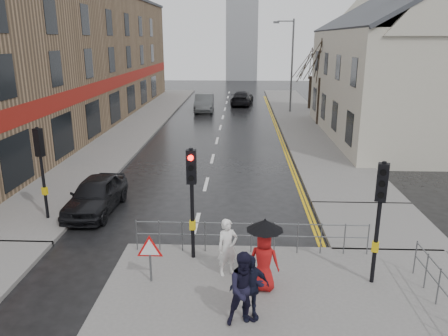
# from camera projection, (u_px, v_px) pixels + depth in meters

# --- Properties ---
(ground) EXTENTS (120.00, 120.00, 0.00)m
(ground) POSITION_uv_depth(u_px,v_px,m) (186.00, 264.00, 13.07)
(ground) COLOR black
(ground) RESTS_ON ground
(left_pavement) EXTENTS (4.00, 44.00, 0.14)m
(left_pavement) POSITION_uv_depth(u_px,v_px,m) (141.00, 121.00, 35.33)
(left_pavement) COLOR #605E5B
(left_pavement) RESTS_ON ground
(right_pavement) EXTENTS (4.00, 40.00, 0.14)m
(right_pavement) POSITION_uv_depth(u_px,v_px,m) (300.00, 118.00, 36.74)
(right_pavement) COLOR #605E5B
(right_pavement) RESTS_ON ground
(pavement_bridge_right) EXTENTS (4.00, 4.20, 0.14)m
(pavement_bridge_right) POSITION_uv_depth(u_px,v_px,m) (376.00, 225.00, 15.67)
(pavement_bridge_right) COLOR #605E5B
(pavement_bridge_right) RESTS_ON ground
(building_left_terrace) EXTENTS (8.00, 42.00, 10.00)m
(building_left_terrace) POSITION_uv_depth(u_px,v_px,m) (63.00, 59.00, 33.19)
(building_left_terrace) COLOR #886B4E
(building_left_terrace) RESTS_ON ground
(building_right_cream) EXTENTS (9.00, 16.40, 10.10)m
(building_right_cream) POSITION_uv_depth(u_px,v_px,m) (401.00, 66.00, 28.48)
(building_right_cream) COLOR beige
(building_right_cream) RESTS_ON ground
(church_tower) EXTENTS (5.00, 5.00, 18.00)m
(church_tower) POSITION_uv_depth(u_px,v_px,m) (242.00, 22.00, 69.84)
(church_tower) COLOR gray
(church_tower) RESTS_ON ground
(traffic_signal_near_left) EXTENTS (0.28, 0.27, 3.40)m
(traffic_signal_near_left) POSITION_uv_depth(u_px,v_px,m) (192.00, 185.00, 12.55)
(traffic_signal_near_left) COLOR black
(traffic_signal_near_left) RESTS_ON near_pavement
(traffic_signal_near_right) EXTENTS (0.34, 0.33, 3.40)m
(traffic_signal_near_right) POSITION_uv_depth(u_px,v_px,m) (380.00, 202.00, 11.21)
(traffic_signal_near_right) COLOR black
(traffic_signal_near_right) RESTS_ON near_pavement
(traffic_signal_far_left) EXTENTS (0.34, 0.33, 3.40)m
(traffic_signal_far_left) POSITION_uv_depth(u_px,v_px,m) (41.00, 157.00, 15.46)
(traffic_signal_far_left) COLOR black
(traffic_signal_far_left) RESTS_ON left_pavement
(guard_railing_front) EXTENTS (7.14, 0.04, 1.00)m
(guard_railing_front) POSITION_uv_depth(u_px,v_px,m) (251.00, 231.00, 13.32)
(guard_railing_front) COLOR #595B5E
(guard_railing_front) RESTS_ON near_pavement
(warning_sign) EXTENTS (0.80, 0.07, 1.35)m
(warning_sign) POSITION_uv_depth(u_px,v_px,m) (150.00, 251.00, 11.65)
(warning_sign) COLOR #595B5E
(warning_sign) RESTS_ON near_pavement
(street_lamp) EXTENTS (1.83, 0.25, 8.00)m
(street_lamp) POSITION_uv_depth(u_px,v_px,m) (290.00, 60.00, 38.32)
(street_lamp) COLOR #595B5E
(street_lamp) RESTS_ON right_pavement
(tree_near) EXTENTS (2.40, 2.40, 6.58)m
(tree_near) POSITION_uv_depth(u_px,v_px,m) (322.00, 58.00, 32.39)
(tree_near) COLOR #2E2219
(tree_near) RESTS_ON right_pavement
(tree_far) EXTENTS (2.40, 2.40, 5.64)m
(tree_far) POSITION_uv_depth(u_px,v_px,m) (311.00, 62.00, 40.23)
(tree_far) COLOR #2E2219
(tree_far) RESTS_ON right_pavement
(pedestrian_a) EXTENTS (0.71, 0.61, 1.64)m
(pedestrian_a) POSITION_uv_depth(u_px,v_px,m) (228.00, 247.00, 12.04)
(pedestrian_a) COLOR white
(pedestrian_a) RESTS_ON near_pavement
(pedestrian_b) EXTENTS (1.01, 0.88, 1.79)m
(pedestrian_b) POSITION_uv_depth(u_px,v_px,m) (245.00, 289.00, 9.90)
(pedestrian_b) COLOR black
(pedestrian_b) RESTS_ON near_pavement
(pedestrian_with_umbrella) EXTENTS (0.96, 0.96, 1.97)m
(pedestrian_with_umbrella) POSITION_uv_depth(u_px,v_px,m) (264.00, 251.00, 11.22)
(pedestrian_with_umbrella) COLOR #AF1414
(pedestrian_with_umbrella) RESTS_ON near_pavement
(pedestrian_d) EXTENTS (1.03, 0.65, 1.63)m
(pedestrian_d) POSITION_uv_depth(u_px,v_px,m) (249.00, 287.00, 10.12)
(pedestrian_d) COLOR black
(pedestrian_d) RESTS_ON near_pavement
(car_parked) EXTENTS (1.77, 4.07, 1.37)m
(car_parked) POSITION_uv_depth(u_px,v_px,m) (96.00, 195.00, 16.90)
(car_parked) COLOR black
(car_parked) RESTS_ON ground
(car_mid) EXTENTS (1.80, 4.81, 1.57)m
(car_mid) POSITION_uv_depth(u_px,v_px,m) (204.00, 103.00, 40.36)
(car_mid) COLOR #404344
(car_mid) RESTS_ON ground
(car_far) EXTENTS (2.51, 5.04, 1.41)m
(car_far) POSITION_uv_depth(u_px,v_px,m) (242.00, 98.00, 44.26)
(car_far) COLOR black
(car_far) RESTS_ON ground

